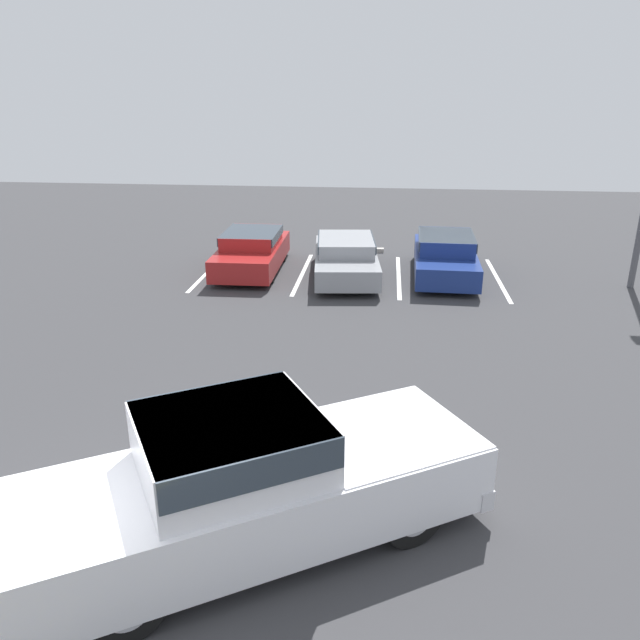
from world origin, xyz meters
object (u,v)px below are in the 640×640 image
parked_sedan_c (445,255)px  parked_sedan_b (346,256)px  parked_sedan_a (252,250)px  wheel_stop_curb (360,250)px  pickup_truck (256,480)px

parked_sedan_c → parked_sedan_b: bearing=-81.5°
parked_sedan_a → parked_sedan_c: size_ratio=0.97×
parked_sedan_b → wheel_stop_curb: (0.29, 3.05, -0.56)m
pickup_truck → wheel_stop_curb: (0.59, 14.79, -0.82)m
parked_sedan_b → parked_sedan_c: parked_sedan_c is taller
parked_sedan_b → wheel_stop_curb: parked_sedan_b is taller
parked_sedan_b → wheel_stop_curb: bearing=168.9°
parked_sedan_a → wheel_stop_curb: (3.22, 2.68, -0.58)m
parked_sedan_a → parked_sedan_b: bearing=81.9°
pickup_truck → parked_sedan_a: bearing=71.4°
parked_sedan_a → pickup_truck: bearing=11.4°
pickup_truck → wheel_stop_curb: 14.83m
parked_sedan_b → parked_sedan_c: 2.97m
parked_sedan_a → parked_sedan_c: 5.88m
pickup_truck → parked_sedan_b: size_ratio=1.32×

